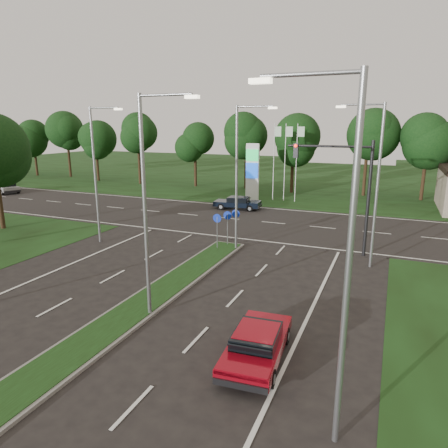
% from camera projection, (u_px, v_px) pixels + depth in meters
% --- Properties ---
extents(ground, '(160.00, 160.00, 0.00)m').
position_uv_depth(ground, '(15.00, 397.00, 11.85)').
color(ground, black).
rests_on(ground, ground).
extents(verge_far, '(160.00, 50.00, 0.02)m').
position_uv_depth(verge_far, '(324.00, 178.00, 60.97)').
color(verge_far, black).
rests_on(verge_far, ground).
extents(cross_road, '(160.00, 12.00, 0.02)m').
position_uv_depth(cross_road, '(262.00, 222.00, 33.28)').
color(cross_road, black).
rests_on(cross_road, ground).
extents(median_kerb, '(2.00, 26.00, 0.12)m').
position_uv_depth(median_kerb, '(104.00, 332.00, 15.41)').
color(median_kerb, slate).
rests_on(median_kerb, ground).
extents(streetlight_median_near, '(2.53, 0.22, 9.00)m').
position_uv_depth(streetlight_median_near, '(149.00, 198.00, 15.60)').
color(streetlight_median_near, gray).
rests_on(streetlight_median_near, ground).
extents(streetlight_median_far, '(2.53, 0.22, 9.00)m').
position_uv_depth(streetlight_median_far, '(240.00, 171.00, 24.54)').
color(streetlight_median_far, gray).
rests_on(streetlight_median_far, ground).
extents(streetlight_left_far, '(2.53, 0.22, 9.00)m').
position_uv_depth(streetlight_left_far, '(97.00, 168.00, 26.28)').
color(streetlight_left_far, gray).
rests_on(streetlight_left_far, ground).
extents(streetlight_right_far, '(2.53, 0.22, 9.00)m').
position_uv_depth(streetlight_right_far, '(374.00, 178.00, 21.57)').
color(streetlight_right_far, gray).
rests_on(streetlight_right_far, ground).
extents(streetlight_right_near, '(2.53, 0.22, 9.00)m').
position_uv_depth(streetlight_right_near, '(341.00, 250.00, 9.07)').
color(streetlight_right_near, gray).
rests_on(streetlight_right_near, ground).
extents(traffic_signal, '(5.10, 0.42, 7.00)m').
position_uv_depth(traffic_signal, '(347.00, 179.00, 24.07)').
color(traffic_signal, black).
rests_on(traffic_signal, ground).
extents(median_signs, '(1.16, 1.76, 2.38)m').
position_uv_depth(median_signs, '(227.00, 222.00, 26.08)').
color(median_signs, gray).
rests_on(median_signs, ground).
extents(gas_pylon, '(5.80, 1.26, 8.00)m').
position_uv_depth(gas_pylon, '(255.00, 170.00, 42.03)').
color(gas_pylon, silver).
rests_on(gas_pylon, ground).
extents(treeline_far, '(6.00, 6.00, 9.90)m').
position_uv_depth(treeline_far, '(307.00, 134.00, 45.83)').
color(treeline_far, black).
rests_on(treeline_far, ground).
extents(red_sedan, '(2.06, 4.33, 1.15)m').
position_uv_depth(red_sedan, '(257.00, 343.00, 13.58)').
color(red_sedan, maroon).
rests_on(red_sedan, ground).
extents(navy_sedan, '(4.51, 2.25, 1.19)m').
position_uv_depth(navy_sedan, '(238.00, 203.00, 38.12)').
color(navy_sedan, black).
rests_on(navy_sedan, ground).
extents(far_car_a, '(4.71, 3.44, 1.25)m').
position_uv_depth(far_car_a, '(7.00, 187.00, 47.36)').
color(far_car_a, '#989898').
rests_on(far_car_a, ground).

